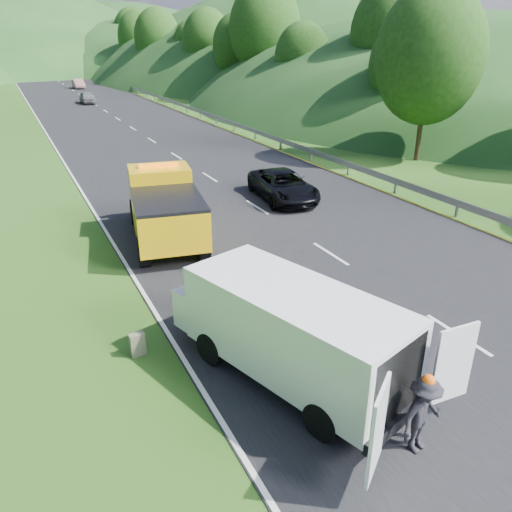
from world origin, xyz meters
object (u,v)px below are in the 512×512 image
child (271,347)px  worker (417,449)px  suitcase (138,344)px  passing_suv (283,199)px  woman (230,345)px  tow_truck (165,207)px  white_van (289,328)px

child → worker: size_ratio=0.67×
suitcase → passing_suv: (9.52, 9.69, -0.30)m
woman → suitcase: 2.32m
tow_truck → worker: size_ratio=4.10×
passing_suv → child: bearing=-112.9°
woman → tow_truck: bearing=-17.3°
tow_truck → worker: (1.11, -12.59, -1.34)m
white_van → child: white_van is taller
passing_suv → tow_truck: bearing=-151.2°
woman → white_van: bearing=-170.6°
white_van → suitcase: (-2.91, 2.39, -1.00)m
tow_truck → passing_suv: bearing=31.4°
tow_truck → child: tow_truck is taller
white_van → woman: (-0.70, 1.76, -1.30)m
child → worker: worker is taller
child → suitcase: bearing=-149.9°
woman → worker: woman is taller
white_van → child: 1.78m
white_van → child: size_ratio=6.39×
white_van → woman: size_ratio=4.06×
child → suitcase: (-3.12, 1.20, 0.30)m
white_van → woman: bearing=94.2°
passing_suv → worker: bearing=-102.4°
suitcase → white_van: bearing=-39.5°
passing_suv → suitcase: bearing=-127.0°
white_van → suitcase: 3.90m
tow_truck → child: (0.21, -8.32, -1.34)m
white_van → woman: 2.30m
woman → worker: 5.17m
child → suitcase: size_ratio=1.84×
tow_truck → suitcase: 7.76m
child → white_van: bearing=-49.1°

